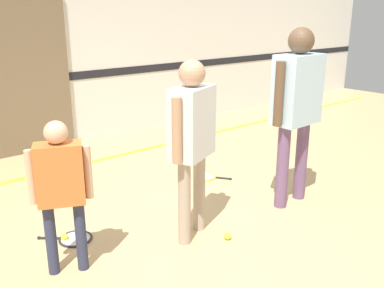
{
  "coord_description": "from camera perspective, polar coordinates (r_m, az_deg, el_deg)",
  "views": [
    {
      "loc": [
        -2.32,
        -2.7,
        1.95
      ],
      "look_at": [
        -0.09,
        -0.05,
        0.87
      ],
      "focal_mm": 40.0,
      "sensor_mm": 36.0,
      "label": 1
    }
  ],
  "objects": [
    {
      "name": "person_instructor",
      "position": [
        3.6,
        0.0,
        1.64
      ],
      "size": [
        0.56,
        0.4,
        1.58
      ],
      "rotation": [
        0.0,
        0.0,
        0.4
      ],
      "color": "tan",
      "rests_on": "ground_plane"
    },
    {
      "name": "racket_second_spare",
      "position": [
        5.26,
        1.93,
        -4.34
      ],
      "size": [
        0.39,
        0.48,
        0.03
      ],
      "rotation": [
        0.0,
        0.0,
        5.31
      ],
      "color": "#C6D838",
      "rests_on": "ground_plane"
    },
    {
      "name": "racket_spare_on_floor",
      "position": [
        4.05,
        -15.49,
        -12.06
      ],
      "size": [
        0.47,
        0.45,
        0.03
      ],
      "rotation": [
        0.0,
        0.0,
        2.41
      ],
      "color": "#28282D",
      "rests_on": "ground_plane"
    },
    {
      "name": "floor_stripe",
      "position": [
        5.88,
        -14.43,
        -2.62
      ],
      "size": [
        14.4,
        0.1,
        0.01
      ],
      "color": "yellow",
      "rests_on": "ground_plane"
    },
    {
      "name": "ground_plane",
      "position": [
        4.06,
        0.55,
        -11.41
      ],
      "size": [
        16.0,
        16.0,
        0.0
      ],
      "primitive_type": "plane",
      "color": "tan"
    },
    {
      "name": "wall_back",
      "position": [
        6.49,
        -19.56,
        13.22
      ],
      "size": [
        16.0,
        0.07,
        3.2
      ],
      "color": "silver",
      "rests_on": "ground_plane"
    },
    {
      "name": "tennis_ball_near_instructor",
      "position": [
        3.91,
        4.78,
        -12.13
      ],
      "size": [
        0.07,
        0.07,
        0.07
      ],
      "primitive_type": "sphere",
      "color": "#CCE038",
      "rests_on": "ground_plane"
    },
    {
      "name": "tennis_ball_by_spare_racket",
      "position": [
        4.04,
        -16.62,
        -11.82
      ],
      "size": [
        0.07,
        0.07,
        0.07
      ],
      "primitive_type": "sphere",
      "color": "#CCE038",
      "rests_on": "ground_plane"
    },
    {
      "name": "person_student_left",
      "position": [
        3.3,
        -17.11,
        -4.84
      ],
      "size": [
        0.42,
        0.31,
        1.21
      ],
      "rotation": [
        0.0,
        0.0,
        -0.43
      ],
      "color": "#2D334C",
      "rests_on": "ground_plane"
    },
    {
      "name": "person_student_right",
      "position": [
        4.39,
        13.8,
        5.87
      ],
      "size": [
        0.69,
        0.3,
        1.81
      ],
      "rotation": [
        0.0,
        0.0,
        3.18
      ],
      "color": "#6B4C70",
      "rests_on": "ground_plane"
    }
  ]
}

